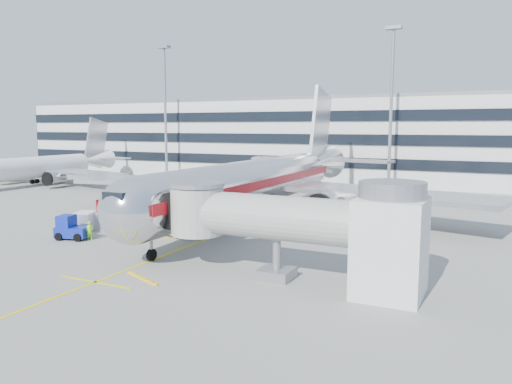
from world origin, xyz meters
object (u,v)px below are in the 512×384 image
at_px(main_jet, 262,181).
at_px(belt_loader, 171,228).
at_px(cargo_container_front, 86,220).
at_px(ramp_worker, 90,231).
at_px(cargo_container_left, 84,222).
at_px(baggage_tug, 71,229).
at_px(cargo_container_right, 98,221).

distance_m(main_jet, belt_loader, 12.81).
distance_m(main_jet, cargo_container_front, 18.95).
distance_m(belt_loader, ramp_worker, 7.29).
bearing_deg(main_jet, cargo_container_left, -132.03).
height_order(baggage_tug, cargo_container_front, baggage_tug).
bearing_deg(cargo_container_right, ramp_worker, -54.88).
distance_m(cargo_container_right, ramp_worker, 4.89).
relative_size(main_jet, baggage_tug, 15.65).
bearing_deg(main_jet, baggage_tug, -123.34).
distance_m(belt_loader, baggage_tug, 9.01).
relative_size(cargo_container_left, ramp_worker, 1.33).
xyz_separation_m(main_jet, cargo_container_front, (-13.35, -13.02, -3.33)).
bearing_deg(cargo_container_right, main_jet, 45.99).
relative_size(main_jet, cargo_container_front, 23.21).
bearing_deg(cargo_container_front, ramp_worker, -41.69).
bearing_deg(belt_loader, cargo_container_front, -171.56).
distance_m(main_jet, ramp_worker, 19.34).
bearing_deg(cargo_container_left, belt_loader, 15.49).
xyz_separation_m(cargo_container_front, ramp_worker, (4.01, -3.57, -0.05)).
distance_m(main_jet, cargo_container_left, 19.16).
xyz_separation_m(belt_loader, cargo_container_right, (-8.16, -0.96, 0.16)).
bearing_deg(cargo_container_left, cargo_container_right, 71.56).
bearing_deg(cargo_container_right, belt_loader, 6.70).
xyz_separation_m(baggage_tug, ramp_worker, (1.86, 0.44, -0.10)).
bearing_deg(cargo_container_left, baggage_tug, -64.48).
xyz_separation_m(belt_loader, cargo_container_front, (-9.35, -1.39, 0.25)).
xyz_separation_m(baggage_tug, cargo_container_right, (-0.96, 4.44, -0.14)).
bearing_deg(main_jet, cargo_container_right, -134.01).
relative_size(baggage_tug, cargo_container_front, 1.48).
relative_size(belt_loader, cargo_container_right, 2.52).
height_order(belt_loader, ramp_worker, belt_loader).
xyz_separation_m(cargo_container_left, cargo_container_right, (0.48, 1.44, -0.13)).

